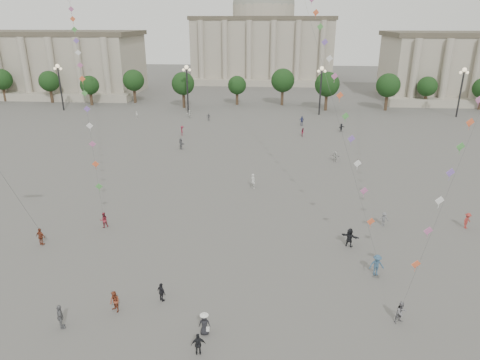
{
  "coord_description": "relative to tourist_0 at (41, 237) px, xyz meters",
  "views": [
    {
      "loc": [
        5.22,
        -26.93,
        20.31
      ],
      "look_at": [
        1.94,
        12.0,
        5.56
      ],
      "focal_mm": 32.0,
      "sensor_mm": 36.0,
      "label": 1
    }
  ],
  "objects": [
    {
      "name": "person_crowd_10",
      "position": [
        -8.1,
        55.15,
        -0.12
      ],
      "size": [
        0.39,
        0.57,
        1.52
      ],
      "primitive_type": "imported",
      "rotation": [
        0.0,
        0.0,
        1.52
      ],
      "color": "beige",
      "rests_on": "ground"
    },
    {
      "name": "person_crowd_3",
      "position": [
        29.3,
        2.21,
        0.05
      ],
      "size": [
        1.79,
        1.25,
        1.86
      ],
      "primitive_type": "imported",
      "rotation": [
        0.0,
        0.0,
        2.69
      ],
      "color": "black",
      "rests_on": "ground"
    },
    {
      "name": "person_crowd_4",
      "position": [
        3.1,
        57.16,
        -0.08
      ],
      "size": [
        1.5,
        1.21,
        1.6
      ],
      "primitive_type": "imported",
      "rotation": [
        0.0,
        0.0,
        3.73
      ],
      "color": "silver",
      "rests_on": "ground"
    },
    {
      "name": "tourist_0",
      "position": [
        0.0,
        0.0,
        0.0
      ],
      "size": [
        1.1,
        0.68,
        1.75
      ],
      "primitive_type": "imported",
      "rotation": [
        0.0,
        0.0,
        2.87
      ],
      "color": "brown",
      "rests_on": "ground"
    },
    {
      "name": "hall_central",
      "position": [
        16.76,
        121.71,
        13.36
      ],
      "size": [
        48.3,
        34.3,
        35.5
      ],
      "color": "#ADA391",
      "rests_on": "ground"
    },
    {
      "name": "person_crowd_9",
      "position": [
        34.62,
        47.14,
        -0.1
      ],
      "size": [
        1.41,
        1.26,
        1.56
      ],
      "primitive_type": "imported",
      "rotation": [
        0.0,
        0.0,
        0.68
      ],
      "color": "black",
      "rests_on": "ground"
    },
    {
      "name": "kite_train_west",
      "position": [
        -6.54,
        26.82,
        18.84
      ],
      "size": [
        21.16,
        41.94,
        58.51
      ],
      "color": "#3F3F3F",
      "rests_on": "ground"
    },
    {
      "name": "person_crowd_6",
      "position": [
        33.56,
        6.94,
        -0.12
      ],
      "size": [
        1.0,
        0.6,
        1.52
      ],
      "primitive_type": "imported",
      "rotation": [
        0.0,
        0.0,
        0.04
      ],
      "color": "slate",
      "rests_on": "ground"
    },
    {
      "name": "tourist_4",
      "position": [
        17.48,
        -12.85,
        -0.09
      ],
      "size": [
        0.99,
        0.6,
        1.58
      ],
      "primitive_type": "imported",
      "rotation": [
        0.0,
        0.0,
        3.39
      ],
      "color": "black",
      "rests_on": "ground"
    },
    {
      "name": "lamp_post_far_west",
      "position": [
        -28.24,
        62.49,
        6.48
      ],
      "size": [
        2.0,
        0.9,
        10.65
      ],
      "color": "#262628",
      "rests_on": "ground"
    },
    {
      "name": "person_crowd_13",
      "position": [
        19.36,
        16.39,
        0.09
      ],
      "size": [
        0.84,
        0.81,
        1.94
      ],
      "primitive_type": "imported",
      "rotation": [
        0.0,
        0.0,
        2.44
      ],
      "color": "silver",
      "rests_on": "ground"
    },
    {
      "name": "person_crowd_16",
      "position": [
        7.78,
        54.33,
        -0.1
      ],
      "size": [
        0.93,
        0.42,
        1.56
      ],
      "primitive_type": "imported",
      "rotation": [
        0.0,
        0.0,
        6.23
      ],
      "color": "slate",
      "rests_on": "ground"
    },
    {
      "name": "tourist_3",
      "position": [
        7.49,
        -11.19,
        0.06
      ],
      "size": [
        0.95,
        1.18,
        1.87
      ],
      "primitive_type": "imported",
      "rotation": [
        0.0,
        0.0,
        2.1
      ],
      "color": "slate",
      "rests_on": "ground"
    },
    {
      "name": "ground",
      "position": [
        16.76,
        -7.51,
        -0.88
      ],
      "size": [
        360.0,
        360.0,
        0.0
      ],
      "primitive_type": "plane",
      "color": "#53514E",
      "rests_on": "ground"
    },
    {
      "name": "kite_flyer_2",
      "position": [
        31.26,
        -8.57,
        -0.04
      ],
      "size": [
        1.0,
        0.91,
        1.68
      ],
      "primitive_type": "imported",
      "rotation": [
        0.0,
        0.0,
        0.41
      ],
      "color": "slate",
      "rests_on": "ground"
    },
    {
      "name": "person_crowd_7",
      "position": [
        31.18,
        28.42,
        -0.09
      ],
      "size": [
        1.52,
        0.9,
        1.56
      ],
      "primitive_type": "imported",
      "rotation": [
        0.0,
        0.0,
        2.82
      ],
      "color": "#BABAB5",
      "rests_on": "ground"
    },
    {
      "name": "hat_person",
      "position": [
        17.57,
        -10.96,
        -0.02
      ],
      "size": [
        0.83,
        0.6,
        1.69
      ],
      "color": "black",
      "rests_on": "ground"
    },
    {
      "name": "lamp_post_mid_west",
      "position": [
        1.76,
        62.49,
        6.48
      ],
      "size": [
        2.0,
        0.9,
        10.65
      ],
      "color": "#262628",
      "rests_on": "ground"
    },
    {
      "name": "person_crowd_0",
      "position": [
        27.29,
        51.6,
        0.08
      ],
      "size": [
        1.21,
        0.77,
        1.92
      ],
      "primitive_type": "imported",
      "rotation": [
        0.0,
        0.0,
        0.29
      ],
      "color": "navy",
      "rests_on": "ground"
    },
    {
      "name": "person_crowd_8",
      "position": [
        41.98,
        7.04,
        -0.02
      ],
      "size": [
        1.25,
        1.2,
        1.71
      ],
      "primitive_type": "imported",
      "rotation": [
        0.0,
        0.0,
        0.71
      ],
      "color": "#9F302B",
      "rests_on": "ground"
    },
    {
      "name": "kite_flyer_0",
      "position": [
        4.56,
        4.15,
        -0.05
      ],
      "size": [
        1.01,
        0.96,
        1.64
      ],
      "primitive_type": "imported",
      "rotation": [
        0.0,
        0.0,
        3.75
      ],
      "color": "maroon",
      "rests_on": "ground"
    },
    {
      "name": "lamp_post_mid_east",
      "position": [
        31.76,
        62.49,
        6.48
      ],
      "size": [
        2.0,
        0.9,
        10.65
      ],
      "color": "#262628",
      "rests_on": "ground"
    },
    {
      "name": "person_crowd_18",
      "position": [
        10.6,
        -9.11,
        -0.03
      ],
      "size": [
        1.04,
        0.99,
        1.69
      ],
      "primitive_type": "imported",
      "rotation": [
        0.0,
        0.0,
        5.68
      ],
      "color": "brown",
      "rests_on": "ground"
    },
    {
      "name": "lamp_post_far_east",
      "position": [
        61.76,
        62.49,
        6.48
      ],
      "size": [
        2.0,
        0.9,
        10.65
      ],
      "color": "#262628",
      "rests_on": "ground"
    },
    {
      "name": "tourist_1",
      "position": [
        13.7,
        -7.57,
        -0.1
      ],
      "size": [
        0.95,
        0.86,
        1.55
      ],
      "primitive_type": "imported",
      "rotation": [
        0.0,
        0.0,
        2.47
      ],
      "color": "black",
      "rests_on": "ground"
    },
    {
      "name": "person_crowd_17",
      "position": [
        4.77,
        41.77,
        0.02
      ],
      "size": [
        1.01,
        1.31,
        1.79
      ],
      "primitive_type": "imported",
      "rotation": [
        0.0,
        0.0,
        1.9
      ],
      "color": "maroon",
      "rests_on": "ground"
    },
    {
      "name": "kite_flyer_1",
      "position": [
        30.82,
        -2.55,
        0.08
      ],
      "size": [
        1.3,
        0.84,
        1.91
      ],
      "primitive_type": "imported",
      "rotation": [
        0.0,
        0.0,
        0.11
      ],
      "color": "#325271",
      "rests_on": "ground"
    },
    {
      "name": "person_crowd_19",
      "position": [
        27.09,
        42.94,
        -0.1
      ],
      "size": [
        0.64,
        0.8,
        1.54
      ],
      "primitive_type": "imported",
      "rotation": [
        0.0,
        0.0,
        1.49
      ],
      "color": "#962943",
      "rests_on": "ground"
    },
    {
      "name": "tree_row",
      "position": [
        16.76,
        70.49,
        4.52
      ],
      "size": [
        137.12,
        5.12,
        8.0
      ],
      "color": "#3D291E",
      "rests_on": "ground"
    },
    {
      "name": "person_crowd_12",
      "position": [
        6.5,
        32.85,
        0.06
      ],
      "size": [
        1.53,
        1.69,
        1.87
      ],
      "primitive_type": "imported",
      "rotation": [
        0.0,
        0.0,
        2.27
      ],
      "color": "slate",
      "rests_on": "ground"
    }
  ]
}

